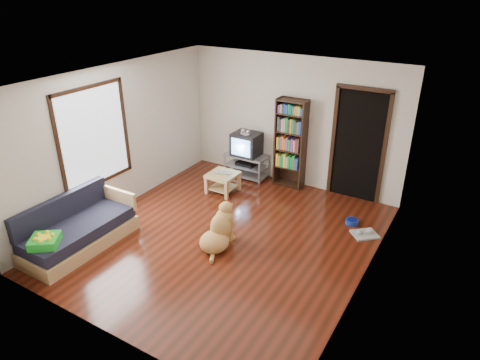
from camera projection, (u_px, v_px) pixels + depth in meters
The scene contains 18 objects.
ground at pixel (225, 237), 7.07m from camera, with size 5.00×5.00×0.00m, color #521B0E.
ceiling at pixel (223, 79), 5.95m from camera, with size 5.00×5.00×0.00m, color white.
wall_back at pixel (292, 122), 8.45m from camera, with size 4.50×4.50×0.00m, color beige.
wall_front at pixel (98, 244), 4.57m from camera, with size 4.50×4.50×0.00m, color beige.
wall_left at pixel (117, 139), 7.55m from camera, with size 5.00×5.00×0.00m, color beige.
wall_right at pixel (372, 201), 5.47m from camera, with size 5.00×5.00×0.00m, color beige.
green_cushion at pixel (45, 241), 6.09m from camera, with size 0.38×0.38×0.13m, color green.
laptop at pixel (222, 173), 8.36m from camera, with size 0.35×0.22×0.03m, color silver.
dog_bowl at pixel (352, 222), 7.43m from camera, with size 0.22×0.22×0.08m, color navy.
grey_rag at pixel (365, 234), 7.11m from camera, with size 0.40×0.32×0.03m, color #9F9F9F.
window at pixel (94, 137), 7.07m from camera, with size 0.03×1.46×1.70m.
doorway at pixel (358, 143), 7.89m from camera, with size 1.03×0.05×2.19m.
tv_stand at pixel (246, 165), 9.11m from camera, with size 0.90×0.45×0.50m.
crt_tv at pixel (247, 144), 8.93m from camera, with size 0.55×0.52×0.58m.
bookshelf at pixel (291, 139), 8.43m from camera, with size 0.60×0.30×1.80m.
sofa at pixel (78, 231), 6.75m from camera, with size 0.80×1.80×0.80m.
coffee_table at pixel (223, 179), 8.44m from camera, with size 0.55×0.55×0.40m.
dog at pixel (219, 231), 6.73m from camera, with size 0.48×0.89×0.73m.
Camera 1 is at (3.27, -5.01, 3.88)m, focal length 32.00 mm.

